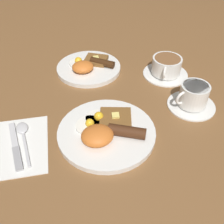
# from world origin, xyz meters

# --- Properties ---
(ground_plane) EXTENTS (3.00, 3.00, 0.00)m
(ground_plane) POSITION_xyz_m (0.00, 0.00, 0.00)
(ground_plane) COLOR brown
(breakfast_plate_near) EXTENTS (0.26, 0.26, 0.05)m
(breakfast_plate_near) POSITION_xyz_m (-0.00, -0.00, 0.01)
(breakfast_plate_near) COLOR white
(breakfast_plate_near) RESTS_ON ground_plane
(breakfast_plate_far) EXTENTS (0.23, 0.23, 0.05)m
(breakfast_plate_far) POSITION_xyz_m (0.01, 0.32, 0.01)
(breakfast_plate_far) COLOR white
(breakfast_plate_far) RESTS_ON ground_plane
(teacup_near) EXTENTS (0.14, 0.14, 0.07)m
(teacup_near) POSITION_xyz_m (0.27, 0.05, 0.03)
(teacup_near) COLOR white
(teacup_near) RESTS_ON ground_plane
(teacup_far) EXTENTS (0.15, 0.15, 0.06)m
(teacup_far) POSITION_xyz_m (0.26, 0.23, 0.03)
(teacup_far) COLOR white
(teacup_far) RESTS_ON ground_plane
(napkin) EXTENTS (0.15, 0.21, 0.01)m
(napkin) POSITION_xyz_m (-0.22, 0.01, 0.00)
(napkin) COLOR white
(napkin) RESTS_ON ground_plane
(knife) EXTENTS (0.04, 0.17, 0.01)m
(knife) POSITION_xyz_m (-0.23, 0.00, 0.01)
(knife) COLOR silver
(knife) RESTS_ON napkin
(spoon) EXTENTS (0.04, 0.16, 0.01)m
(spoon) POSITION_xyz_m (-0.22, 0.05, 0.01)
(spoon) COLOR silver
(spoon) RESTS_ON napkin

